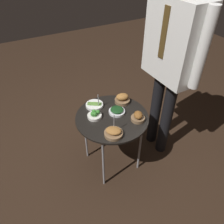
{
  "coord_description": "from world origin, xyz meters",
  "views": [
    {
      "loc": [
        1.28,
        -0.71,
        1.88
      ],
      "look_at": [
        0.0,
        0.0,
        0.68
      ],
      "focal_mm": 35.0,
      "sensor_mm": 36.0,
      "label": 1
    }
  ],
  "objects": [
    {
      "name": "bowl_broccoli_front_right",
      "position": [
        -0.06,
        -0.14,
        0.65
      ],
      "size": [
        0.13,
        0.13,
        0.07
      ],
      "color": "silver",
      "rests_on": "serving_cart"
    },
    {
      "name": "waiter_figure",
      "position": [
        0.02,
        0.56,
        1.13
      ],
      "size": [
        0.66,
        0.25,
        1.78
      ],
      "color": "black",
      "rests_on": "ground_plane"
    },
    {
      "name": "serving_cart",
      "position": [
        0.0,
        0.0,
        0.58
      ],
      "size": [
        0.65,
        0.65,
        0.63
      ],
      "color": "black",
      "rests_on": "ground_plane"
    },
    {
      "name": "bowl_roast_back_right",
      "position": [
        -0.14,
        0.19,
        0.67
      ],
      "size": [
        0.14,
        0.14,
        0.09
      ],
      "color": "brown",
      "rests_on": "serving_cart"
    },
    {
      "name": "bowl_asparagus_front_left",
      "position": [
        -0.21,
        -0.07,
        0.64
      ],
      "size": [
        0.16,
        0.16,
        0.15
      ],
      "color": "white",
      "rests_on": "serving_cart"
    },
    {
      "name": "ground_plane",
      "position": [
        0.0,
        0.0,
        0.0
      ],
      "size": [
        8.0,
        8.0,
        0.0
      ],
      "primitive_type": "plane",
      "color": "black"
    },
    {
      "name": "bowl_roast_far_rim",
      "position": [
        0.21,
        -0.1,
        0.66
      ],
      "size": [
        0.15,
        0.16,
        0.18
      ],
      "color": "brown",
      "rests_on": "serving_cart"
    },
    {
      "name": "bowl_spinach_center",
      "position": [
        -0.02,
        0.06,
        0.65
      ],
      "size": [
        0.15,
        0.15,
        0.05
      ],
      "color": "silver",
      "rests_on": "serving_cart"
    },
    {
      "name": "bowl_roast_near_rim",
      "position": [
        0.15,
        0.17,
        0.66
      ],
      "size": [
        0.12,
        0.12,
        0.08
      ],
      "color": "brown",
      "rests_on": "serving_cart"
    }
  ]
}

